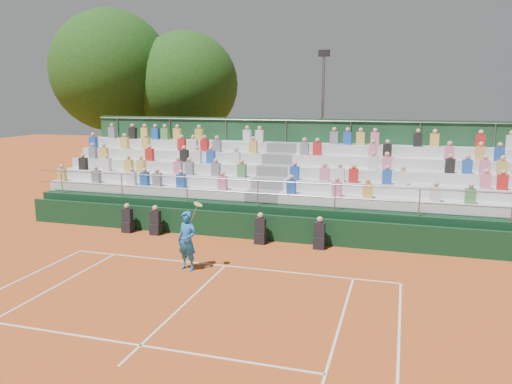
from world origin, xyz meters
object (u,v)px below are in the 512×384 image
(tree_west, at_px, (111,71))
(floodlight_mast, at_px, (323,111))
(tree_east, at_px, (186,85))
(tennis_player, at_px, (187,241))

(tree_west, height_order, floodlight_mast, tree_west)
(tree_east, xyz_separation_m, floodlight_mast, (8.62, -0.96, -1.49))
(tree_west, relative_size, tree_east, 1.14)
(tree_west, bearing_deg, floodlight_mast, 1.31)
(floodlight_mast, bearing_deg, tennis_player, -98.16)
(tree_west, distance_m, tree_east, 4.58)
(tree_east, distance_m, floodlight_mast, 8.80)
(floodlight_mast, bearing_deg, tree_west, -178.69)
(tree_west, xyz_separation_m, floodlight_mast, (12.95, 0.30, -2.30))
(tree_west, distance_m, floodlight_mast, 13.16)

